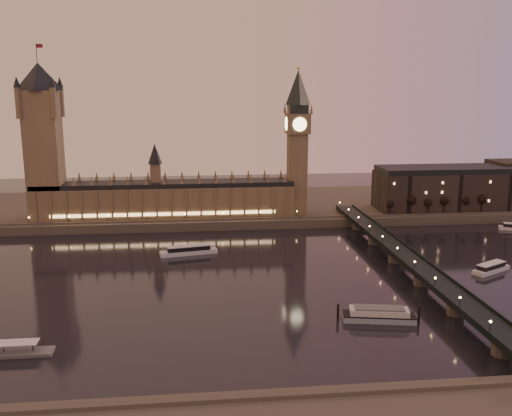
{
  "coord_description": "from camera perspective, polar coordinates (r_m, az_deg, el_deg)",
  "views": [
    {
      "loc": [
        -18.51,
        -277.54,
        96.59
      ],
      "look_at": [
        15.22,
        35.0,
        29.39
      ],
      "focal_mm": 40.0,
      "sensor_mm": 36.0,
      "label": 1
    }
  ],
  "objects": [
    {
      "name": "ground",
      "position": [
        294.45,
        -2.23,
        -7.09
      ],
      "size": [
        700.0,
        700.0,
        0.0
      ],
      "primitive_type": "plane",
      "color": "black",
      "rests_on": "ground"
    },
    {
      "name": "far_embankment",
      "position": [
        454.93,
        0.09,
        0.19
      ],
      "size": [
        560.0,
        130.0,
        6.0
      ],
      "primitive_type": "cube",
      "color": "#423D35",
      "rests_on": "ground"
    },
    {
      "name": "palace_of_westminster",
      "position": [
        406.08,
        -9.11,
        1.29
      ],
      "size": [
        180.0,
        26.62,
        52.0
      ],
      "color": "brown",
      "rests_on": "ground"
    },
    {
      "name": "victoria_tower",
      "position": [
        412.41,
        -20.55,
        7.02
      ],
      "size": [
        31.68,
        31.68,
        118.0
      ],
      "color": "brown",
      "rests_on": "ground"
    },
    {
      "name": "big_ben",
      "position": [
        406.38,
        4.17,
        7.43
      ],
      "size": [
        17.68,
        17.68,
        104.0
      ],
      "color": "brown",
      "rests_on": "ground"
    },
    {
      "name": "westminster_bridge",
      "position": [
        312.17,
        14.86,
        -5.31
      ],
      "size": [
        13.2,
        260.0,
        15.3
      ],
      "color": "black",
      "rests_on": "ground"
    },
    {
      "name": "city_block",
      "position": [
        466.84,
        21.16,
        2.08
      ],
      "size": [
        155.0,
        45.0,
        34.0
      ],
      "color": "black",
      "rests_on": "ground"
    },
    {
      "name": "bare_tree_0",
      "position": [
        418.61,
        13.27,
        0.48
      ],
      "size": [
        5.85,
        5.85,
        11.89
      ],
      "color": "black",
      "rests_on": "ground"
    },
    {
      "name": "bare_tree_1",
      "position": [
        423.43,
        15.05,
        0.52
      ],
      "size": [
        5.85,
        5.85,
        11.89
      ],
      "color": "black",
      "rests_on": "ground"
    },
    {
      "name": "bare_tree_2",
      "position": [
        428.64,
        16.79,
        0.55
      ],
      "size": [
        5.85,
        5.85,
        11.89
      ],
      "color": "black",
      "rests_on": "ground"
    },
    {
      "name": "bare_tree_3",
      "position": [
        434.24,
        18.49,
        0.59
      ],
      "size": [
        5.85,
        5.85,
        11.89
      ],
      "color": "black",
      "rests_on": "ground"
    },
    {
      "name": "bare_tree_4",
      "position": [
        440.21,
        20.14,
        0.62
      ],
      "size": [
        5.85,
        5.85,
        11.89
      ],
      "color": "black",
      "rests_on": "ground"
    },
    {
      "name": "bare_tree_5",
      "position": [
        446.53,
        21.74,
        0.65
      ],
      "size": [
        5.85,
        5.85,
        11.89
      ],
      "color": "black",
      "rests_on": "ground"
    },
    {
      "name": "cruise_boat_a",
      "position": [
        337.74,
        -6.75,
        -4.22
      ],
      "size": [
        34.1,
        13.44,
        5.33
      ],
      "rotation": [
        0.0,
        0.0,
        0.19
      ],
      "color": "silver",
      "rests_on": "ground"
    },
    {
      "name": "cruise_boat_c",
      "position": [
        328.98,
        22.45,
        -5.56
      ],
      "size": [
        24.78,
        17.75,
        4.93
      ],
      "rotation": [
        0.0,
        0.0,
        0.5
      ],
      "color": "silver",
      "rests_on": "ground"
    },
    {
      "name": "moored_barge",
      "position": [
        248.97,
        12.2,
        -10.38
      ],
      "size": [
        34.13,
        13.99,
        6.37
      ],
      "rotation": [
        0.0,
        0.0,
        -0.19
      ],
      "color": "#8898AD",
      "rests_on": "ground"
    }
  ]
}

